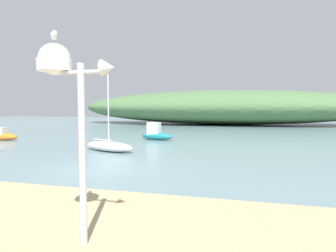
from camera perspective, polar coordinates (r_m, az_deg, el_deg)
name	(u,v)px	position (r m, az deg, el deg)	size (l,w,h in m)	color
ground_plane	(100,168)	(12.57, -13.27, -8.09)	(120.00, 120.00, 0.00)	gray
distant_hill	(224,107)	(44.65, 11.01, 3.65)	(45.47, 14.27, 5.17)	#517547
mast_structure	(62,76)	(5.23, -20.19, 9.23)	(1.39, 0.58, 3.42)	silver
seagull_on_radar	(54,35)	(5.44, -21.60, 16.34)	(0.23, 0.32, 0.24)	orange
motorboat_outer_mooring	(2,135)	(25.96, -29.94, -1.61)	(2.58, 1.00, 0.99)	orange
sailboat_centre_water	(109,146)	(17.22, -11.63, -3.88)	(3.78, 2.32, 4.47)	white
motorboat_east_reach	(156,134)	(22.70, -2.39, -1.54)	(2.78, 1.29, 1.39)	teal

